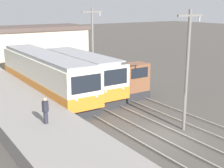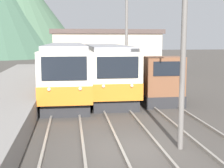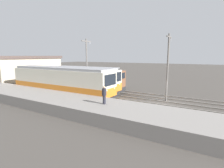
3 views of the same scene
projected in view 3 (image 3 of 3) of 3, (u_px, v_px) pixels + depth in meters
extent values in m
plane|color=#47423D|center=(161.00, 104.00, 18.57)|extent=(200.00, 200.00, 0.00)
cube|color=gray|center=(139.00, 117.00, 13.17)|extent=(4.50, 54.00, 1.04)
cube|color=gray|center=(151.00, 112.00, 15.74)|extent=(0.10, 60.00, 0.14)
cube|color=gray|center=(156.00, 108.00, 16.96)|extent=(0.10, 60.00, 0.14)
cube|color=gray|center=(160.00, 105.00, 18.12)|extent=(0.10, 60.00, 0.14)
cube|color=gray|center=(163.00, 102.00, 19.34)|extent=(0.10, 60.00, 0.14)
cube|color=gray|center=(166.00, 99.00, 20.67)|extent=(0.10, 60.00, 0.14)
cube|color=gray|center=(169.00, 96.00, 21.89)|extent=(0.10, 60.00, 0.14)
cube|color=#28282B|center=(61.00, 93.00, 22.40)|extent=(2.58, 14.24, 0.70)
cube|color=silver|center=(60.00, 80.00, 22.12)|extent=(2.80, 14.83, 2.70)
cube|color=orange|center=(61.00, 87.00, 22.26)|extent=(2.84, 14.87, 0.97)
cube|color=black|center=(110.00, 80.00, 18.30)|extent=(2.24, 0.06, 1.19)
sphere|color=silver|center=(107.00, 91.00, 17.81)|extent=(0.18, 0.18, 0.18)
sphere|color=silver|center=(114.00, 88.00, 19.12)|extent=(0.18, 0.18, 0.18)
cube|color=#939399|center=(60.00, 68.00, 21.89)|extent=(2.46, 14.24, 0.28)
cube|color=#28282B|center=(84.00, 91.00, 24.02)|extent=(2.58, 9.78, 0.70)
cube|color=silver|center=(84.00, 79.00, 23.75)|extent=(2.80, 10.19, 2.62)
cube|color=orange|center=(84.00, 85.00, 23.89)|extent=(2.84, 10.23, 0.94)
cube|color=black|center=(117.00, 77.00, 21.10)|extent=(2.24, 0.06, 1.15)
sphere|color=silver|center=(114.00, 86.00, 20.60)|extent=(0.18, 0.18, 0.18)
sphere|color=silver|center=(120.00, 84.00, 21.91)|extent=(0.18, 0.18, 0.18)
cube|color=#939399|center=(83.00, 68.00, 23.52)|extent=(2.46, 9.78, 0.28)
cube|color=#28282B|center=(108.00, 88.00, 25.56)|extent=(2.40, 4.61, 0.70)
cube|color=brown|center=(117.00, 79.00, 24.53)|extent=(2.28, 1.47, 2.30)
cube|color=black|center=(122.00, 76.00, 24.07)|extent=(1.68, 0.04, 0.83)
cube|color=brown|center=(104.00, 81.00, 25.76)|extent=(1.92, 3.03, 1.40)
cylinder|color=black|center=(104.00, 75.00, 25.61)|extent=(0.16, 0.16, 0.50)
cylinder|color=slate|center=(168.00, 68.00, 19.36)|extent=(0.20, 0.20, 7.45)
cube|color=slate|center=(169.00, 37.00, 18.82)|extent=(2.00, 0.12, 0.12)
cylinder|color=#B2B2B7|center=(171.00, 39.00, 19.53)|extent=(0.10, 0.10, 0.30)
cylinder|color=slate|center=(87.00, 65.00, 25.07)|extent=(0.20, 0.20, 7.45)
cube|color=slate|center=(86.00, 41.00, 24.53)|extent=(2.00, 0.12, 0.12)
cylinder|color=#B2B2B7|center=(90.00, 43.00, 25.24)|extent=(0.10, 0.10, 0.30)
cylinder|color=#282833|center=(104.00, 100.00, 14.73)|extent=(0.26, 0.26, 0.74)
cylinder|color=#23232D|center=(104.00, 92.00, 14.62)|extent=(0.38, 0.38, 0.59)
sphere|color=tan|center=(104.00, 87.00, 14.56)|extent=(0.22, 0.22, 0.22)
cube|color=beige|center=(26.00, 71.00, 32.83)|extent=(12.00, 6.00, 4.58)
cube|color=#51423D|center=(25.00, 57.00, 32.42)|extent=(12.60, 6.30, 0.50)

